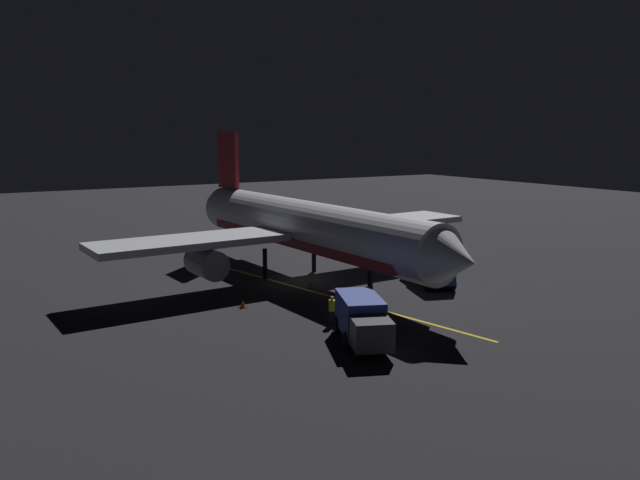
{
  "coord_description": "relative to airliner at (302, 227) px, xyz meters",
  "views": [
    {
      "loc": [
        23.76,
        41.27,
        11.34
      ],
      "look_at": [
        0.0,
        2.0,
        3.5
      ],
      "focal_mm": 35.72,
      "sensor_mm": 36.0,
      "label": 1
    }
  ],
  "objects": [
    {
      "name": "ground_plane",
      "position": [
        -0.03,
        0.58,
        -4.2
      ],
      "size": [
        180.0,
        180.0,
        0.2
      ],
      "primitive_type": "cube",
      "color": "black"
    },
    {
      "name": "apron_guide_stripe",
      "position": [
        1.0,
        4.58,
        -4.1
      ],
      "size": [
        5.8,
        27.81,
        0.01
      ],
      "primitive_type": "cube",
      "rotation": [
        0.0,
        0.0,
        0.2
      ],
      "color": "gold",
      "rests_on": "ground_plane"
    },
    {
      "name": "airliner",
      "position": [
        0.0,
        0.0,
        0.0
      ],
      "size": [
        31.63,
        35.23,
        11.32
      ],
      "color": "silver",
      "rests_on": "ground_plane"
    },
    {
      "name": "baggage_truck",
      "position": [
        4.59,
        14.64,
        -2.85
      ],
      "size": [
        4.12,
        6.06,
        2.47
      ],
      "color": "navy",
      "rests_on": "ground_plane"
    },
    {
      "name": "catering_truck",
      "position": [
        -7.39,
        6.25,
        -2.9
      ],
      "size": [
        3.89,
        6.07,
        2.34
      ],
      "color": "navy",
      "rests_on": "ground_plane"
    },
    {
      "name": "ground_crew_worker",
      "position": [
        4.25,
        11.02,
        -3.22
      ],
      "size": [
        0.4,
        0.4,
        1.74
      ],
      "color": "black",
      "rests_on": "ground_plane"
    },
    {
      "name": "traffic_cone_near_left",
      "position": [
        0.84,
        2.64,
        -3.85
      ],
      "size": [
        0.5,
        0.5,
        0.55
      ],
      "color": "#EA590F",
      "rests_on": "ground_plane"
    },
    {
      "name": "traffic_cone_near_right",
      "position": [
        7.26,
        4.88,
        -3.85
      ],
      "size": [
        0.5,
        0.5,
        0.55
      ],
      "color": "#EA590F",
      "rests_on": "ground_plane"
    }
  ]
}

